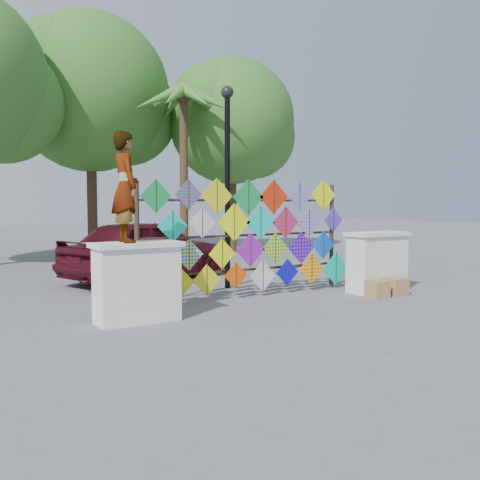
# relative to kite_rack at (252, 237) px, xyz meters

# --- Properties ---
(ground) EXTENTS (80.00, 80.00, 0.00)m
(ground) POSITION_rel_kite_rack_xyz_m (-0.12, -0.73, -1.22)
(ground) COLOR slate
(ground) RESTS_ON ground
(parapet_left) EXTENTS (1.40, 0.65, 1.28)m
(parapet_left) POSITION_rel_kite_rack_xyz_m (-2.82, -0.93, -0.57)
(parapet_left) COLOR silver
(parapet_left) RESTS_ON ground
(parapet_right) EXTENTS (1.40, 0.65, 1.28)m
(parapet_right) POSITION_rel_kite_rack_xyz_m (2.58, -0.93, -0.57)
(parapet_right) COLOR silver
(parapet_right) RESTS_ON ground
(kite_rack) EXTENTS (5.00, 0.24, 2.41)m
(kite_rack) POSITION_rel_kite_rack_xyz_m (0.00, 0.00, 0.00)
(kite_rack) COLOR #2F231A
(kite_rack) RESTS_ON ground
(tree_mid) EXTENTS (6.30, 5.60, 8.61)m
(tree_mid) POSITION_rel_kite_rack_xyz_m (-0.02, 10.30, 4.55)
(tree_mid) COLOR #4C3320
(tree_mid) RESTS_ON ground
(tree_east) EXTENTS (5.40, 4.80, 7.42)m
(tree_east) POSITION_rel_kite_rack_xyz_m (4.97, 8.80, 3.76)
(tree_east) COLOR #4C3320
(tree_east) RESTS_ON ground
(palm_tree) EXTENTS (3.62, 3.62, 5.83)m
(palm_tree) POSITION_rel_kite_rack_xyz_m (2.08, 7.27, 3.73)
(palm_tree) COLOR #4C3320
(palm_tree) RESTS_ON ground
(vendor_woman) EXTENTS (0.45, 0.66, 1.73)m
(vendor_woman) POSITION_rel_kite_rack_xyz_m (-2.99, -0.93, 0.92)
(vendor_woman) COLOR #99999E
(vendor_woman) RESTS_ON parapet_left
(sedan) EXTENTS (4.80, 3.09, 1.52)m
(sedan) POSITION_rel_kite_rack_xyz_m (-0.85, 3.35, -0.46)
(sedan) COLOR #4C0D1A
(sedan) RESTS_ON ground
(lamppost) EXTENTS (0.28, 0.28, 4.46)m
(lamppost) POSITION_rel_kite_rack_xyz_m (0.18, 1.27, 1.47)
(lamppost) COLOR black
(lamppost) RESTS_ON ground
(cardboard_box_near) EXTENTS (0.39, 0.35, 0.35)m
(cardboard_box_near) POSITION_rel_kite_rack_xyz_m (2.02, -1.47, -1.05)
(cardboard_box_near) COLOR #936847
(cardboard_box_near) RESTS_ON ground
(cardboard_box_far) EXTENTS (0.42, 0.39, 0.35)m
(cardboard_box_far) POSITION_rel_kite_rack_xyz_m (2.59, -1.42, -1.05)
(cardboard_box_far) COLOR #936847
(cardboard_box_far) RESTS_ON ground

